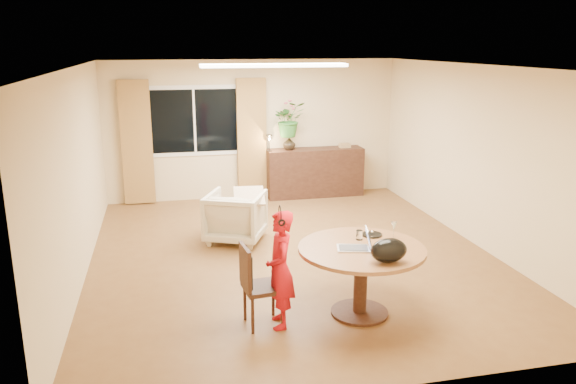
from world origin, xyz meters
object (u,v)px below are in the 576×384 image
Objects in this scene: dining_chair at (263,285)px; sideboard at (315,172)px; child at (280,269)px; armchair at (236,217)px; dining_table at (361,262)px.

sideboard reaches higher than dining_chair.
dining_chair is 0.25m from child.
child is 0.67× the size of sideboard.
child is (0.17, -0.05, 0.18)m from dining_chair.
armchair is (0.06, 2.66, -0.07)m from dining_chair.
dining_chair is 0.71× the size of child.
child is (-0.90, -0.05, 0.01)m from dining_table.
dining_table is 4.96m from sideboard.
armchair is 0.44× the size of sideboard.
armchair is at bearing -129.54° from sideboard.
child reaches higher than dining_table.
dining_chair reaches higher than armchair.
dining_table is at bearing -99.59° from sideboard.
sideboard is (1.90, 4.89, 0.02)m from dining_chair.
sideboard reaches higher than armchair.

